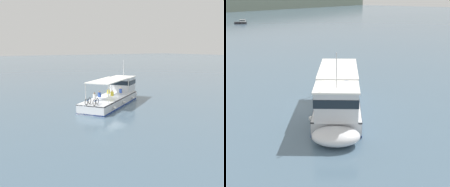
% 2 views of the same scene
% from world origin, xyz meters
% --- Properties ---
extents(ground_plane, '(400.00, 400.00, 0.00)m').
position_xyz_m(ground_plane, '(0.00, 0.00, 0.00)').
color(ground_plane, slate).
extents(ferry_main, '(12.21, 9.77, 5.32)m').
position_xyz_m(ferry_main, '(-0.89, -1.15, 1.02)').
color(ferry_main, silver).
rests_on(ferry_main, ground).
extents(motorboat_far_left, '(3.50, 3.43, 1.26)m').
position_xyz_m(motorboat_far_left, '(41.03, 65.40, 0.54)').
color(motorboat_far_left, '#232328').
rests_on(motorboat_far_left, ground).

